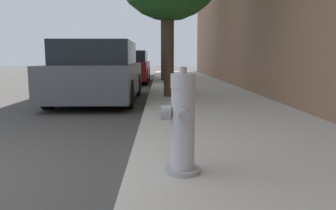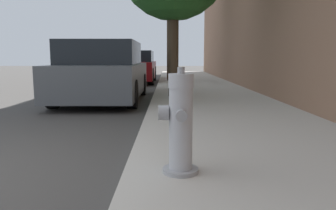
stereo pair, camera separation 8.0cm
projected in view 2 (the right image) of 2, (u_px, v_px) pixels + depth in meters
name	position (u px, v px, depth m)	size (l,w,h in m)	color
sidewalk_slab	(300.00, 190.00, 2.52)	(2.80, 40.00, 0.13)	#B7B2A8
fire_hydrant	(179.00, 125.00, 2.65)	(0.33, 0.33, 0.87)	#97979C
parked_car_near	(102.00, 73.00, 8.03)	(1.88, 4.06, 1.46)	#4C5156
parked_car_mid	(134.00, 67.00, 14.00)	(1.72, 3.97, 1.35)	maroon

